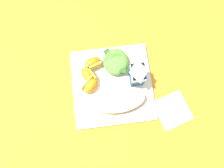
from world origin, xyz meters
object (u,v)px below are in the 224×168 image
green_salad_pile (116,62)px  orange_wedge_front (92,63)px  white_plate (112,85)px  cheesy_pizza_bread (121,102)px  orange_wedge_middle (88,75)px  orange_wedge_rear (90,86)px  paper_napkin (172,110)px  milk_carton (138,74)px

green_salad_pile → orange_wedge_front: 0.08m
white_plate → cheesy_pizza_bread: bearing=18.1°
green_salad_pile → orange_wedge_front: (-0.01, -0.08, -0.00)m
orange_wedge_middle → orange_wedge_rear: same height
orange_wedge_front → paper_napkin: 0.33m
white_plate → orange_wedge_middle: (-0.04, -0.08, 0.03)m
white_plate → milk_carton: 0.11m
milk_carton → orange_wedge_front: 0.17m
green_salad_pile → orange_wedge_middle: size_ratio=1.46×
green_salad_pile → milk_carton: 0.10m
green_salad_pile → paper_napkin: size_ratio=0.93×
cheesy_pizza_bread → paper_napkin: bearing=74.6°
paper_napkin → orange_wedge_rear: bearing=-112.9°
green_salad_pile → orange_wedge_rear: green_salad_pile is taller
orange_wedge_front → green_salad_pile: bearing=86.4°
orange_wedge_front → orange_wedge_rear: bearing=-12.0°
white_plate → orange_wedge_rear: bearing=-91.4°
orange_wedge_rear → paper_napkin: orange_wedge_rear is taller
milk_carton → orange_wedge_rear: size_ratio=1.61×
orange_wedge_front → orange_wedge_rear: same height
orange_wedge_rear → paper_napkin: 0.30m
green_salad_pile → orange_wedge_rear: (0.07, -0.10, -0.00)m
white_plate → orange_wedge_front: (-0.08, -0.06, 0.03)m
cheesy_pizza_bread → paper_napkin: 0.19m
milk_carton → orange_wedge_rear: (0.01, -0.16, -0.04)m
paper_napkin → cheesy_pizza_bread: bearing=-105.4°
milk_carton → orange_wedge_middle: milk_carton is taller
orange_wedge_front → orange_wedge_middle: size_ratio=0.98×
white_plate → orange_wedge_front: 0.10m
orange_wedge_middle → paper_napkin: 0.32m
green_salad_pile → orange_wedge_rear: size_ratio=1.50×
orange_wedge_rear → orange_wedge_front: bearing=168.0°
orange_wedge_middle → orange_wedge_front: bearing=151.5°
milk_carton → paper_napkin: (0.13, 0.11, -0.07)m
cheesy_pizza_bread → orange_wedge_front: 0.17m
cheesy_pizza_bread → paper_napkin: size_ratio=1.61×
white_plate → orange_wedge_front: bearing=-143.7°
orange_wedge_middle → paper_napkin: size_ratio=0.63×
cheesy_pizza_bread → milk_carton: 0.11m
cheesy_pizza_bread → green_salad_pile: 0.14m
white_plate → orange_wedge_rear: orange_wedge_rear is taller
white_plate → paper_napkin: size_ratio=2.55×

